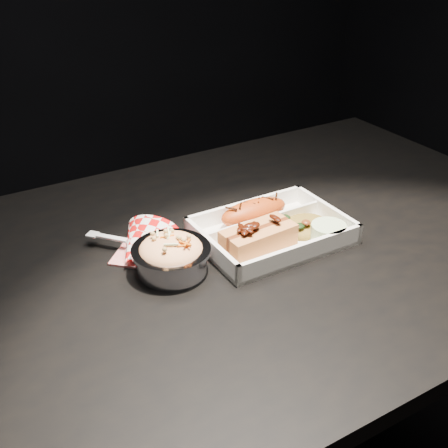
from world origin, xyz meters
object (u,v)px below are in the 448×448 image
Objects in this scene: hotdog at (258,237)px; napkin_fork at (141,245)px; dining_table at (251,282)px; food_tray at (271,234)px; fried_pastry at (254,212)px; foil_coleslaw_cup at (171,255)px.

hotdog is 0.79× the size of napkin_fork.
dining_table is 4.80× the size of food_tray.
hotdog is at bearing 18.72° from napkin_fork.
napkin_fork reaches higher than fried_pastry.
hotdog is (-0.02, -0.04, 0.12)m from dining_table.
food_tray is (0.03, -0.01, 0.10)m from dining_table.
fried_pastry is at bearing 53.40° from dining_table.
foil_coleslaw_cup is at bearing -163.62° from fried_pastry.
foil_coleslaw_cup reaches higher than napkin_fork.
fried_pastry is at bearing 57.48° from hotdog.
food_tray reaches higher than dining_table.
food_tray is 1.87× the size of fried_pastry.
napkin_fork reaches higher than food_tray.
foil_coleslaw_cup is (-0.19, -0.06, 0.00)m from fried_pastry.
food_tray is at bearing 0.38° from foil_coleslaw_cup.
food_tray is at bearing -90.08° from fried_pastry.
fried_pastry reaches higher than dining_table.
napkin_fork reaches higher than dining_table.
food_tray is 0.19m from foil_coleslaw_cup.
dining_table is 0.22m from napkin_fork.
food_tray is at bearing -26.43° from dining_table.
food_tray is 1.55× the size of napkin_fork.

